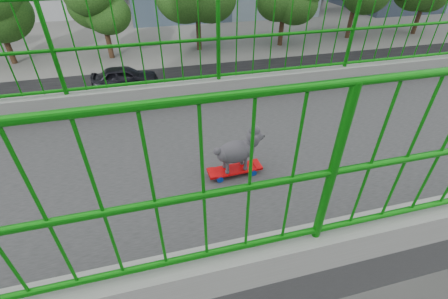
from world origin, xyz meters
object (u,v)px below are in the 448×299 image
(poodle, at_px, (238,150))
(car_2, at_px, (428,85))
(car_3, at_px, (331,76))
(skateboard, at_px, (235,170))
(car_4, at_px, (125,77))
(car_1, at_px, (428,113))

(poodle, height_order, car_2, poodle)
(car_3, bearing_deg, poodle, 143.31)
(skateboard, xyz_separation_m, poodle, (-0.00, 0.03, 0.24))
(car_2, distance_m, car_4, 20.70)
(skateboard, distance_m, car_1, 18.26)
(poodle, relative_size, car_4, 0.11)
(car_1, height_order, car_2, car_2)
(skateboard, height_order, car_4, skateboard)
(car_1, bearing_deg, car_2, 136.88)
(car_2, bearing_deg, car_4, 71.99)
(poodle, xyz_separation_m, car_4, (-19.11, -2.46, -6.53))
(car_1, bearing_deg, car_4, -119.91)
(car_2, xyz_separation_m, car_4, (-6.40, -19.68, -0.01))
(car_1, relative_size, car_3, 0.96)
(skateboard, height_order, car_2, skateboard)
(skateboard, xyz_separation_m, car_4, (-19.11, -2.44, -6.28))
(poodle, bearing_deg, car_1, 121.12)
(car_3, xyz_separation_m, car_4, (-3.20, -14.32, 0.08))
(skateboard, relative_size, car_1, 0.12)
(poodle, xyz_separation_m, car_2, (-12.71, 17.22, -6.52))
(car_2, distance_m, car_3, 6.25)
(skateboard, xyz_separation_m, car_1, (-9.51, 14.25, -6.30))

